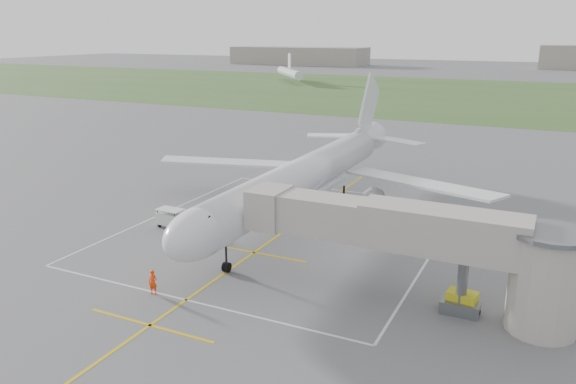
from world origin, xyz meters
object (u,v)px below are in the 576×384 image
at_px(gpu_unit, 462,302).
at_px(ramp_worker_wing, 239,195).
at_px(baggage_cart, 171,218).
at_px(airliner, 305,176).
at_px(jet_bridge, 431,243).
at_px(ramp_worker_nose, 153,282).

distance_m(gpu_unit, ramp_worker_wing, 31.21).
bearing_deg(baggage_cart, ramp_worker_wing, 82.85).
bearing_deg(airliner, baggage_cart, -141.52).
distance_m(jet_bridge, baggage_cart, 27.25).
bearing_deg(ramp_worker_nose, jet_bridge, 8.16).
xyz_separation_m(airliner, jet_bridge, (15.72, -14.25, 0.35)).
relative_size(airliner, baggage_cart, 17.32).
height_order(baggage_cart, ramp_worker_wing, baggage_cart).
bearing_deg(baggage_cart, ramp_worker_nose, -55.30).
distance_m(airliner, jet_bridge, 21.22).
xyz_separation_m(airliner, baggage_cart, (-10.63, -8.45, -3.45)).
relative_size(airliner, jet_bridge, 2.00).
bearing_deg(airliner, gpu_unit, -37.73).
xyz_separation_m(airliner, ramp_worker_nose, (-2.73, -20.97, -3.46)).
distance_m(gpu_unit, ramp_worker_nose, 21.93).
xyz_separation_m(ramp_worker_nose, ramp_worker_wing, (-6.17, 22.73, -0.07)).
distance_m(airliner, ramp_worker_wing, 9.74).
bearing_deg(gpu_unit, airliner, 149.26).
xyz_separation_m(jet_bridge, ramp_worker_wing, (-24.62, 16.01, -3.89)).
bearing_deg(ramp_worker_wing, airliner, -152.58).
relative_size(jet_bridge, baggage_cart, 8.67).
bearing_deg(gpu_unit, ramp_worker_nose, -154.39).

